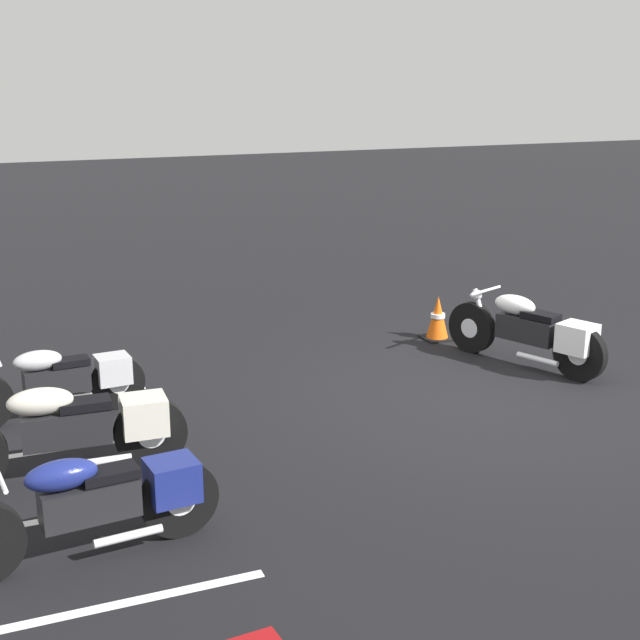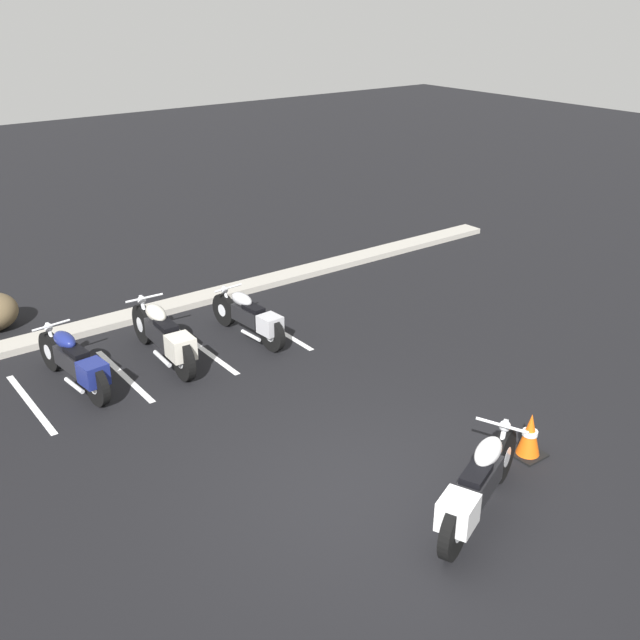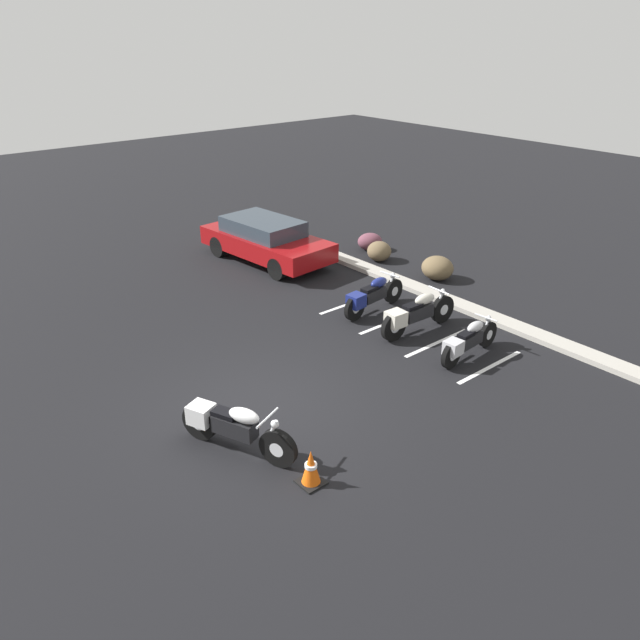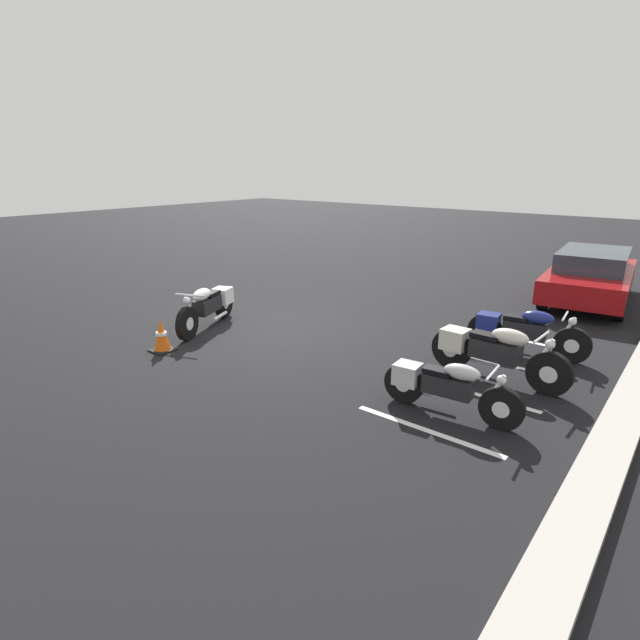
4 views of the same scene
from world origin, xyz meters
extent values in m
plane|color=black|center=(0.00, 0.00, 0.00)|extent=(60.00, 60.00, 0.00)
cylinder|color=black|center=(1.53, -0.74, 0.34)|extent=(0.67, 0.37, 0.67)
cylinder|color=silver|center=(1.53, -0.74, 0.34)|extent=(0.29, 0.22, 0.26)
cylinder|color=black|center=(0.06, -1.35, 0.34)|extent=(0.67, 0.37, 0.67)
cylinder|color=silver|center=(0.06, -1.35, 0.34)|extent=(0.29, 0.22, 0.26)
cube|color=black|center=(0.75, -1.06, 0.49)|extent=(0.83, 0.56, 0.31)
ellipsoid|color=white|center=(0.94, -0.99, 0.77)|extent=(0.63, 0.46, 0.25)
cube|color=black|center=(0.59, -1.13, 0.70)|extent=(0.51, 0.40, 0.08)
cube|color=white|center=(0.11, -1.33, 0.52)|extent=(0.52, 0.50, 0.35)
cylinder|color=silver|center=(1.41, -0.79, 0.60)|extent=(0.27, 0.16, 0.54)
cylinder|color=silver|center=(1.36, -0.81, 0.87)|extent=(0.28, 0.60, 0.04)
sphere|color=silver|center=(1.48, -0.76, 0.79)|extent=(0.14, 0.14, 0.14)
cylinder|color=silver|center=(0.46, -1.03, 0.19)|extent=(0.55, 0.28, 0.07)
cylinder|color=black|center=(-1.92, 5.49, 0.32)|extent=(0.18, 0.65, 0.64)
cylinder|color=silver|center=(-1.92, 5.49, 0.32)|extent=(0.15, 0.25, 0.24)
cylinder|color=black|center=(-1.77, 3.99, 0.32)|extent=(0.18, 0.65, 0.64)
cylinder|color=silver|center=(-1.77, 3.99, 0.32)|extent=(0.15, 0.25, 0.24)
cube|color=black|center=(-1.84, 4.69, 0.47)|extent=(0.35, 0.76, 0.29)
ellipsoid|color=navy|center=(-1.86, 4.89, 0.73)|extent=(0.31, 0.57, 0.23)
cube|color=black|center=(-1.82, 4.53, 0.66)|extent=(0.28, 0.45, 0.08)
cube|color=navy|center=(-1.78, 4.04, 0.50)|extent=(0.39, 0.42, 0.33)
cylinder|color=silver|center=(-1.91, 5.37, 0.57)|extent=(0.08, 0.26, 0.52)
cylinder|color=silver|center=(-1.90, 5.32, 0.83)|extent=(0.60, 0.10, 0.03)
sphere|color=silver|center=(-1.92, 5.44, 0.75)|extent=(0.14, 0.14, 0.14)
cylinder|color=silver|center=(-1.95, 4.44, 0.18)|extent=(0.12, 0.54, 0.07)
cylinder|color=black|center=(-0.33, 5.54, 0.34)|extent=(0.16, 0.69, 0.68)
cylinder|color=silver|center=(-0.33, 5.54, 0.34)|extent=(0.14, 0.27, 0.26)
cylinder|color=black|center=(-0.40, 3.94, 0.34)|extent=(0.16, 0.69, 0.68)
cylinder|color=silver|center=(-0.40, 3.94, 0.34)|extent=(0.14, 0.27, 0.26)
cube|color=black|center=(-0.37, 4.69, 0.50)|extent=(0.33, 0.80, 0.31)
ellipsoid|color=beige|center=(-0.36, 4.89, 0.78)|extent=(0.30, 0.59, 0.25)
cube|color=black|center=(-0.38, 4.51, 0.70)|extent=(0.27, 0.47, 0.08)
cube|color=beige|center=(-0.40, 3.99, 0.53)|extent=(0.39, 0.43, 0.35)
cylinder|color=silver|center=(-0.33, 5.42, 0.61)|extent=(0.07, 0.27, 0.55)
cylinder|color=silver|center=(-0.34, 5.35, 0.88)|extent=(0.64, 0.07, 0.04)
sphere|color=silver|center=(-0.33, 5.49, 0.80)|extent=(0.15, 0.15, 0.15)
cylinder|color=silver|center=(-0.53, 4.43, 0.19)|extent=(0.10, 0.57, 0.07)
cylinder|color=black|center=(1.14, 5.34, 0.30)|extent=(0.15, 0.60, 0.59)
cylinder|color=silver|center=(1.14, 5.34, 0.30)|extent=(0.13, 0.23, 0.23)
cylinder|color=black|center=(1.25, 3.96, 0.30)|extent=(0.15, 0.60, 0.59)
cylinder|color=silver|center=(1.25, 3.96, 0.30)|extent=(0.13, 0.23, 0.23)
cube|color=black|center=(1.20, 4.60, 0.43)|extent=(0.30, 0.70, 0.27)
ellipsoid|color=#B7B7BC|center=(1.19, 4.78, 0.67)|extent=(0.27, 0.52, 0.22)
cube|color=black|center=(1.21, 4.45, 0.61)|extent=(0.25, 0.41, 0.07)
cube|color=#B7B7BC|center=(1.25, 4.00, 0.46)|extent=(0.35, 0.38, 0.31)
cylinder|color=silver|center=(1.15, 5.23, 0.53)|extent=(0.07, 0.24, 0.48)
cylinder|color=silver|center=(1.15, 5.18, 0.76)|extent=(0.56, 0.08, 0.03)
sphere|color=silver|center=(1.14, 5.30, 0.69)|extent=(0.13, 0.13, 0.13)
cylinder|color=silver|center=(1.09, 4.37, 0.16)|extent=(0.10, 0.50, 0.06)
cylinder|color=black|center=(-5.28, 5.72, 0.32)|extent=(0.66, 0.28, 0.64)
cylinder|color=black|center=(-5.14, 4.14, 0.32)|extent=(0.66, 0.28, 0.64)
cylinder|color=black|center=(-8.02, 5.47, 0.32)|extent=(0.66, 0.28, 0.64)
cylinder|color=black|center=(-7.88, 3.90, 0.32)|extent=(0.66, 0.28, 0.64)
cube|color=maroon|center=(-6.58, 4.81, 0.56)|extent=(4.44, 2.18, 0.55)
cube|color=#2D3842|center=(-6.73, 4.79, 1.06)|extent=(2.53, 1.72, 0.45)
cube|color=#A8A399|center=(0.00, 6.59, 0.06)|extent=(18.00, 0.50, 0.12)
ellipsoid|color=brown|center=(-2.25, 7.62, 0.34)|extent=(1.07, 1.00, 0.68)
ellipsoid|color=brown|center=(-4.41, 7.45, 0.30)|extent=(1.04, 1.04, 0.60)
ellipsoid|color=brown|center=(-5.31, 7.94, 0.27)|extent=(0.97, 1.02, 0.55)
cube|color=black|center=(2.21, -0.61, 0.01)|extent=(0.40, 0.40, 0.03)
cone|color=#EA590F|center=(2.21, -0.61, 0.31)|extent=(0.32, 0.32, 0.62)
cylinder|color=white|center=(2.21, -0.61, 0.34)|extent=(0.20, 0.20, 0.06)
cube|color=white|center=(-2.57, 4.61, 0.00)|extent=(0.10, 2.10, 0.00)
cube|color=white|center=(-1.12, 4.61, 0.00)|extent=(0.10, 2.10, 0.00)
cube|color=white|center=(0.33, 4.61, 0.00)|extent=(0.10, 2.10, 0.00)
cube|color=white|center=(1.78, 4.61, 0.00)|extent=(0.10, 2.10, 0.00)
camera|label=1|loc=(-8.18, 5.39, 3.63)|focal=50.00mm
camera|label=2|loc=(-4.87, -5.55, 5.58)|focal=42.00mm
camera|label=3|loc=(8.28, -5.50, 6.56)|focal=35.00mm
camera|label=4|loc=(7.21, 7.14, 3.35)|focal=28.00mm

